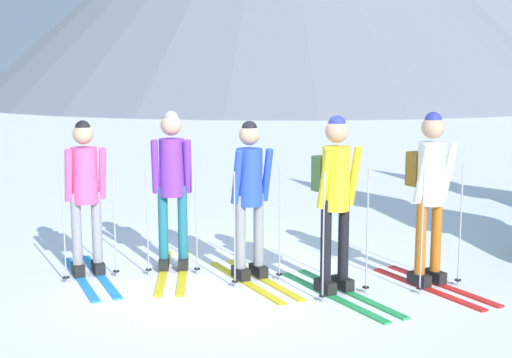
% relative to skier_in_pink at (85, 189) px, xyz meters
% --- Properties ---
extents(ground_plane, '(400.00, 400.00, 0.00)m').
position_rel_skier_in_pink_xyz_m(ground_plane, '(1.68, 0.04, -0.97)').
color(ground_plane, white).
extents(skier_in_pink, '(1.18, 1.62, 1.72)m').
position_rel_skier_in_pink_xyz_m(skier_in_pink, '(0.00, 0.00, 0.00)').
color(skier_in_pink, '#1E84D1').
rests_on(skier_in_pink, ground).
extents(skier_in_purple, '(0.65, 1.75, 1.81)m').
position_rel_skier_in_pink_xyz_m(skier_in_purple, '(0.89, 0.33, 0.06)').
color(skier_in_purple, yellow).
rests_on(skier_in_purple, ground).
extents(skier_in_blue, '(1.20, 1.50, 1.73)m').
position_rel_skier_in_pink_xyz_m(skier_in_blue, '(1.81, 0.09, -0.02)').
color(skier_in_blue, yellow).
rests_on(skier_in_blue, ground).
extents(skier_in_yellow, '(1.30, 1.57, 1.81)m').
position_rel_skier_in_pink_xyz_m(skier_in_yellow, '(2.72, -0.23, 0.06)').
color(skier_in_yellow, green).
rests_on(skier_in_yellow, ground).
extents(skier_in_white, '(1.20, 1.44, 1.83)m').
position_rel_skier_in_pink_xyz_m(skier_in_white, '(3.70, 0.14, 0.08)').
color(skier_in_white, red).
rests_on(skier_in_white, ground).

